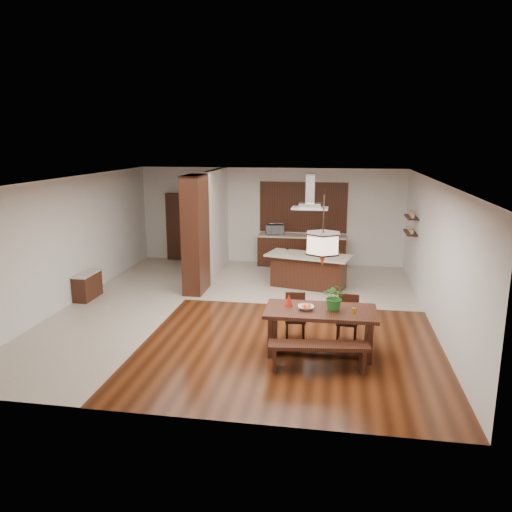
% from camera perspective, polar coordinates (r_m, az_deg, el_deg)
% --- Properties ---
extents(room_shell, '(9.00, 9.04, 2.92)m').
position_cam_1_polar(room_shell, '(10.72, -1.59, 4.29)').
color(room_shell, '#341609').
rests_on(room_shell, ground).
extents(tile_hallway, '(2.50, 9.00, 0.01)m').
position_cam_1_polar(tile_hallway, '(12.03, -14.56, -5.25)').
color(tile_hallway, beige).
rests_on(tile_hallway, ground).
extents(tile_kitchen, '(5.50, 4.00, 0.01)m').
position_cam_1_polar(tile_kitchen, '(13.45, 5.74, -2.93)').
color(tile_kitchen, beige).
rests_on(tile_kitchen, ground).
extents(soffit_band, '(8.00, 9.00, 0.02)m').
position_cam_1_polar(soffit_band, '(10.63, -1.61, 8.68)').
color(soffit_band, '#3A1A0E').
rests_on(soffit_band, room_shell).
extents(partition_pier, '(0.45, 1.00, 2.90)m').
position_cam_1_polar(partition_pier, '(12.30, -6.93, 2.45)').
color(partition_pier, black).
rests_on(partition_pier, ground).
extents(partition_stub, '(0.18, 2.40, 2.90)m').
position_cam_1_polar(partition_stub, '(14.30, -4.59, 4.00)').
color(partition_stub, silver).
rests_on(partition_stub, ground).
extents(hallway_console, '(0.37, 0.88, 0.63)m').
position_cam_1_polar(hallway_console, '(12.56, -18.71, -3.26)').
color(hallway_console, black).
rests_on(hallway_console, ground).
extents(hallway_doorway, '(1.10, 0.20, 2.10)m').
position_cam_1_polar(hallway_doorway, '(15.76, -8.21, 3.28)').
color(hallway_doorway, black).
rests_on(hallway_doorway, ground).
extents(rear_counter, '(2.60, 0.62, 0.95)m').
position_cam_1_polar(rear_counter, '(14.99, 5.25, 0.62)').
color(rear_counter, black).
rests_on(rear_counter, ground).
extents(kitchen_window, '(2.60, 0.08, 1.50)m').
position_cam_1_polar(kitchen_window, '(15.03, 5.42, 5.58)').
color(kitchen_window, '#AA6433').
rests_on(kitchen_window, room_shell).
extents(shelf_lower, '(0.26, 0.90, 0.04)m').
position_cam_1_polar(shelf_lower, '(13.34, 17.22, 2.57)').
color(shelf_lower, black).
rests_on(shelf_lower, room_shell).
extents(shelf_upper, '(0.26, 0.90, 0.04)m').
position_cam_1_polar(shelf_upper, '(13.27, 17.33, 4.27)').
color(shelf_upper, black).
rests_on(shelf_upper, room_shell).
extents(dining_table, '(1.95, 0.99, 0.81)m').
position_cam_1_polar(dining_table, '(8.93, 7.37, -7.39)').
color(dining_table, black).
rests_on(dining_table, ground).
extents(dining_bench, '(1.68, 0.55, 0.46)m').
position_cam_1_polar(dining_bench, '(8.42, 7.16, -11.37)').
color(dining_bench, black).
rests_on(dining_bench, ground).
extents(dining_chair_left, '(0.43, 0.43, 0.87)m').
position_cam_1_polar(dining_chair_left, '(9.56, 4.51, -6.94)').
color(dining_chair_left, black).
rests_on(dining_chair_left, ground).
extents(dining_chair_right, '(0.42, 0.42, 0.88)m').
position_cam_1_polar(dining_chair_right, '(9.55, 10.39, -7.13)').
color(dining_chair_right, black).
rests_on(dining_chair_right, ground).
extents(pendant_lantern, '(0.64, 0.64, 1.31)m').
position_cam_1_polar(pendant_lantern, '(8.50, 7.69, 3.09)').
color(pendant_lantern, beige).
rests_on(pendant_lantern, room_shell).
extents(foliage_plant, '(0.50, 0.45, 0.48)m').
position_cam_1_polar(foliage_plant, '(8.80, 9.00, -4.61)').
color(foliage_plant, '#246C24').
rests_on(foliage_plant, dining_table).
extents(fruit_bowl, '(0.32, 0.32, 0.07)m').
position_cam_1_polar(fruit_bowl, '(8.82, 5.73, -5.89)').
color(fruit_bowl, '#BBB4A4').
rests_on(fruit_bowl, dining_table).
extents(napkin_cone, '(0.16, 0.16, 0.23)m').
position_cam_1_polar(napkin_cone, '(8.94, 3.78, -5.05)').
color(napkin_cone, '#B51F0C').
rests_on(napkin_cone, dining_table).
extents(gold_ornament, '(0.07, 0.07, 0.10)m').
position_cam_1_polar(gold_ornament, '(8.74, 11.10, -6.16)').
color(gold_ornament, gold).
rests_on(gold_ornament, dining_table).
extents(kitchen_island, '(2.27, 1.40, 0.87)m').
position_cam_1_polar(kitchen_island, '(12.84, 6.01, -1.66)').
color(kitchen_island, black).
rests_on(kitchen_island, ground).
extents(range_hood, '(0.90, 0.55, 0.87)m').
position_cam_1_polar(range_hood, '(12.48, 6.23, 7.33)').
color(range_hood, silver).
rests_on(range_hood, room_shell).
extents(island_cup, '(0.17, 0.17, 0.11)m').
position_cam_1_polar(island_cup, '(12.64, 7.87, 0.27)').
color(island_cup, silver).
rests_on(island_cup, kitchen_island).
extents(microwave, '(0.61, 0.49, 0.29)m').
position_cam_1_polar(microwave, '(14.97, 2.12, 3.07)').
color(microwave, '#B0B2B7').
rests_on(microwave, rear_counter).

